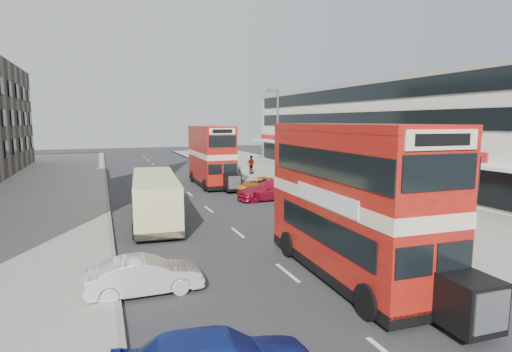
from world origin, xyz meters
name	(u,v)px	position (x,y,z in m)	size (l,w,h in m)	color
ground	(313,294)	(0.00, 0.00, 0.00)	(160.00, 160.00, 0.00)	#28282B
road_surface	(190,194)	(0.00, 20.00, 0.01)	(12.00, 90.00, 0.01)	#28282B
pavement_right	(324,185)	(12.00, 20.00, 0.07)	(12.00, 90.00, 0.15)	gray
pavement_left	(16,204)	(-12.00, 20.00, 0.07)	(12.00, 90.00, 0.15)	gray
kerb_left	(107,198)	(-6.10, 20.00, 0.07)	(0.20, 90.00, 0.16)	gray
kerb_right	(262,189)	(6.10, 20.00, 0.07)	(0.20, 90.00, 0.16)	gray
commercial_row	(385,131)	(19.95, 22.00, 4.70)	(9.90, 46.20, 9.30)	beige
street_lamp	(277,133)	(6.52, 18.00, 4.78)	(1.00, 0.20, 8.12)	slate
bus_main	(352,200)	(2.04, 0.92, 2.85)	(3.05, 9.91, 5.41)	black
bus_second	(211,155)	(2.72, 23.69, 2.67)	(2.70, 9.26, 5.08)	black
coach	(155,197)	(-3.62, 11.97, 1.44)	(3.08, 9.35, 2.44)	black
car_left_front	(145,275)	(-5.20, 2.00, 0.62)	(1.31, 3.75, 1.24)	silver
car_right_a	(270,190)	(5.00, 15.61, 0.71)	(1.99, 4.90, 1.42)	maroon
car_right_b	(259,185)	(5.43, 19.00, 0.59)	(1.97, 4.27, 1.19)	#CD5F14
car_right_c	(222,169)	(5.49, 29.82, 0.66)	(1.56, 3.87, 1.32)	#588DB0
pedestrian_near	(309,187)	(7.56, 14.45, 0.97)	(0.60, 0.41, 1.64)	gray
pedestrian_far	(251,165)	(8.39, 28.93, 1.11)	(1.13, 0.47, 1.93)	gray
cyclist	(231,183)	(3.50, 20.39, 0.62)	(0.66, 1.80, 1.89)	gray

